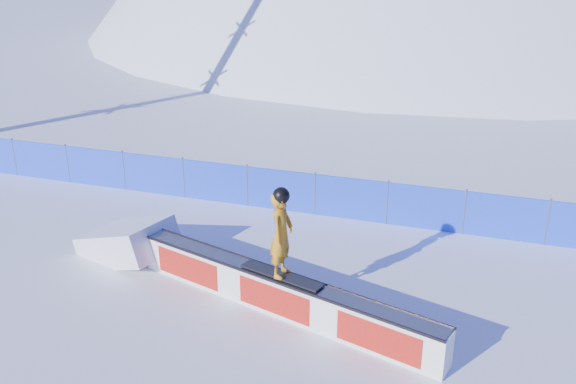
% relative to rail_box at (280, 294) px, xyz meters
% --- Properties ---
extents(ground, '(160.00, 160.00, 0.00)m').
position_rel_rail_box_xyz_m(ground, '(-1.68, 0.50, -0.43)').
color(ground, white).
rests_on(ground, ground).
extents(snow_hill, '(64.00, 64.00, 64.00)m').
position_rel_rail_box_xyz_m(snow_hill, '(-1.68, 42.50, -18.43)').
color(snow_hill, white).
rests_on(snow_hill, ground).
extents(safety_fence, '(22.05, 0.05, 1.30)m').
position_rel_rail_box_xyz_m(safety_fence, '(-1.68, 5.00, 0.17)').
color(safety_fence, blue).
rests_on(safety_fence, ground).
extents(rail_box, '(7.08, 2.53, 0.87)m').
position_rel_rail_box_xyz_m(rail_box, '(0.00, 0.00, 0.00)').
color(rail_box, white).
rests_on(rail_box, ground).
extents(snow_ramp, '(2.65, 2.06, 1.45)m').
position_rel_rail_box_xyz_m(snow_ramp, '(-4.34, 1.28, -0.43)').
color(snow_ramp, white).
rests_on(snow_ramp, ground).
extents(snowboarder, '(1.86, 0.84, 1.92)m').
position_rel_rail_box_xyz_m(snowboarder, '(0.03, -0.01, 1.39)').
color(snowboarder, black).
rests_on(snowboarder, rail_box).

